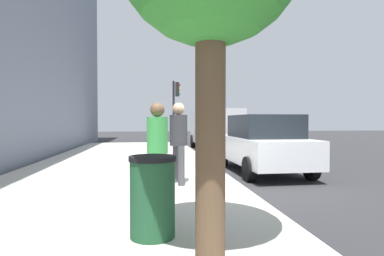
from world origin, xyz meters
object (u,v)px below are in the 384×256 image
(parked_sedan_near, at_px, (262,143))
(traffic_signal, at_px, (175,103))
(pedestrian_at_meter, at_px, (179,135))
(parking_meter, at_px, (219,139))
(trash_bin, at_px, (153,196))
(parked_van_far, at_px, (214,127))
(pedestrian_bystander, at_px, (157,142))

(parked_sedan_near, xyz_separation_m, traffic_signal, (7.79, 2.10, 1.68))
(pedestrian_at_meter, xyz_separation_m, parked_sedan_near, (2.20, -2.77, -0.37))
(pedestrian_at_meter, bearing_deg, parked_sedan_near, 25.31)
(parking_meter, distance_m, trash_bin, 3.64)
(pedestrian_at_meter, relative_size, traffic_signal, 0.52)
(pedestrian_at_meter, xyz_separation_m, parked_van_far, (9.69, -2.77, -0.00))
(pedestrian_bystander, distance_m, parked_van_far, 11.48)
(pedestrian_at_meter, bearing_deg, parked_van_far, 60.93)
(traffic_signal, bearing_deg, parking_meter, -178.41)
(pedestrian_bystander, bearing_deg, parked_sedan_near, 20.52)
(pedestrian_bystander, bearing_deg, pedestrian_at_meter, 42.58)
(pedestrian_at_meter, distance_m, pedestrian_bystander, 1.41)
(parked_sedan_near, bearing_deg, pedestrian_bystander, 137.02)
(pedestrian_at_meter, distance_m, trash_bin, 3.35)
(pedestrian_at_meter, height_order, trash_bin, pedestrian_at_meter)
(parked_van_far, xyz_separation_m, trash_bin, (-12.93, 3.37, -0.60))
(parking_meter, relative_size, pedestrian_at_meter, 0.76)
(pedestrian_at_meter, relative_size, parked_sedan_near, 0.42)
(parking_meter, height_order, parked_van_far, parked_van_far)
(parking_meter, height_order, traffic_signal, traffic_signal)
(parked_sedan_near, distance_m, parked_van_far, 7.50)
(pedestrian_at_meter, distance_m, parked_sedan_near, 3.56)
(pedestrian_bystander, bearing_deg, trash_bin, -119.32)
(pedestrian_bystander, height_order, parked_sedan_near, pedestrian_bystander)
(parked_van_far, relative_size, traffic_signal, 1.45)
(parking_meter, bearing_deg, trash_bin, 154.57)
(pedestrian_bystander, relative_size, parked_van_far, 0.34)
(parking_meter, distance_m, parked_sedan_near, 2.86)
(parking_meter, bearing_deg, pedestrian_at_meter, 90.85)
(parked_sedan_near, height_order, trash_bin, parked_sedan_near)
(parked_van_far, bearing_deg, pedestrian_bystander, 163.44)
(trash_bin, bearing_deg, traffic_signal, -5.48)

